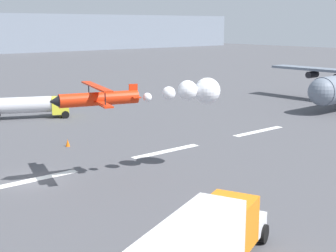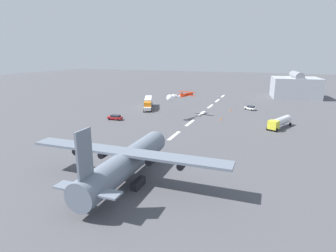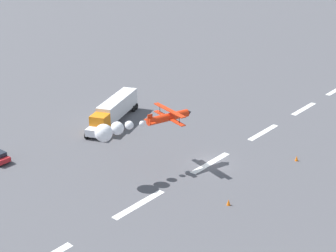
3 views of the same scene
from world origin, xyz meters
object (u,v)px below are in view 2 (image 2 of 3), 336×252
semi_truck_orange (148,102)px  followme_car_yellow (115,117)px  stunt_biplane_red (177,97)px  fuel_tanker_truck (280,122)px  cargo_transport_plane (129,159)px  traffic_cone_near (231,110)px  airport_staff_sedan (250,108)px  traffic_cone_far (221,119)px

semi_truck_orange → followme_car_yellow: (20.77, -1.62, -1.32)m
stunt_biplane_red → fuel_tanker_truck: stunt_biplane_red is taller
semi_truck_orange → followme_car_yellow: size_ratio=3.38×
cargo_transport_plane → fuel_tanker_truck: bearing=151.5°
cargo_transport_plane → traffic_cone_near: (-61.80, 7.14, -3.01)m
stunt_biplane_red → airport_staff_sedan: (-21.31, 20.75, -5.99)m
followme_car_yellow → traffic_cone_near: size_ratio=6.03×
cargo_transport_plane → fuel_tanker_truck: (-42.51, 23.10, -1.63)m
traffic_cone_near → traffic_cone_far: bearing=-2.2°
stunt_biplane_red → traffic_cone_far: stunt_biplane_red is taller
fuel_tanker_truck → airport_staff_sedan: size_ratio=2.35×
stunt_biplane_red → fuel_tanker_truck: bearing=86.6°
stunt_biplane_red → traffic_cone_near: (-17.47, 14.26, -6.43)m
cargo_transport_plane → airport_staff_sedan: (-65.64, 13.63, -2.57)m
cargo_transport_plane → traffic_cone_far: cargo_transport_plane is taller
fuel_tanker_truck → traffic_cone_far: size_ratio=13.59×
stunt_biplane_red → traffic_cone_near: size_ratio=18.56×
followme_car_yellow → airport_staff_sedan: size_ratio=1.04×
fuel_tanker_truck → traffic_cone_near: 25.07m
semi_truck_orange → traffic_cone_far: 30.60m
cargo_transport_plane → fuel_tanker_truck: 48.41m
fuel_tanker_truck → airport_staff_sedan: (-23.12, -9.47, -0.94)m
cargo_transport_plane → followme_car_yellow: size_ratio=7.29×
traffic_cone_near → stunt_biplane_red: bearing=-39.2°
semi_truck_orange → airport_staff_sedan: (-9.70, 36.03, -1.33)m
cargo_transport_plane → airport_staff_sedan: bearing=168.3°
stunt_biplane_red → followme_car_yellow: stunt_biplane_red is taller
semi_truck_orange → fuel_tanker_truck: semi_truck_orange is taller
cargo_transport_plane → airport_staff_sedan: cargo_transport_plane is taller
semi_truck_orange → traffic_cone_near: size_ratio=20.40×
airport_staff_sedan → traffic_cone_near: bearing=-59.4°
followme_car_yellow → airport_staff_sedan: (-30.46, 37.65, -0.00)m
followme_car_yellow → traffic_cone_near: (-26.63, 31.16, -0.44)m
fuel_tanker_truck → traffic_cone_far: bearing=-102.2°
airport_staff_sedan → stunt_biplane_red: bearing=-44.2°
fuel_tanker_truck → airport_staff_sedan: bearing=-157.7°
traffic_cone_far → semi_truck_orange: bearing=-108.8°
cargo_transport_plane → fuel_tanker_truck: cargo_transport_plane is taller
fuel_tanker_truck → traffic_cone_near: bearing=-140.4°
cargo_transport_plane → followme_car_yellow: (-35.17, -24.02, -2.57)m
cargo_transport_plane → semi_truck_orange: cargo_transport_plane is taller
airport_staff_sedan → traffic_cone_far: bearing=-20.0°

